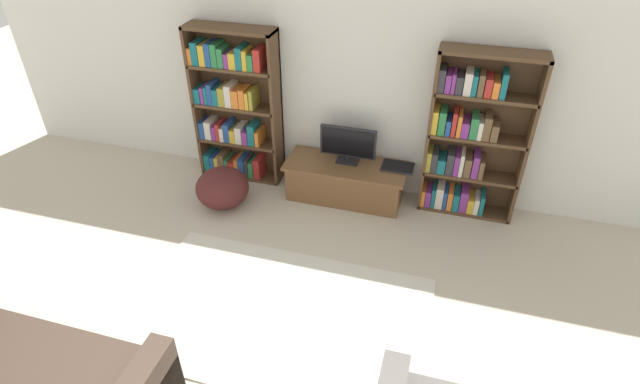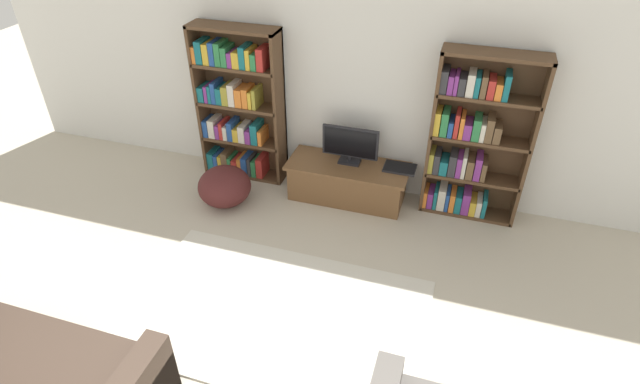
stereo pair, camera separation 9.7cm
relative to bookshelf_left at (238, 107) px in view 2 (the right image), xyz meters
The scene contains 8 objects.
wall_back 1.41m from the bookshelf_left, ahead, with size 8.80×0.06×2.60m.
bookshelf_left is the anchor object (origin of this frame).
bookshelf_right 2.66m from the bookshelf_left, ahead, with size 1.01×0.30×1.83m.
tv_stand 1.54m from the bookshelf_left, ahead, with size 1.37×0.55×0.44m.
television 1.40m from the bookshelf_left, ahead, with size 0.63×0.16×0.44m.
laptop 2.00m from the bookshelf_left, ahead, with size 0.36×0.25×0.03m.
area_rug 2.57m from the bookshelf_left, 58.86° to the right, with size 2.59×1.61×0.02m.
beanbag_ottoman 0.96m from the bookshelf_left, 83.00° to the right, with size 0.60×0.60×0.45m, color #4C1E1E.
Camera 2 is at (1.18, -0.74, 3.39)m, focal length 28.00 mm.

